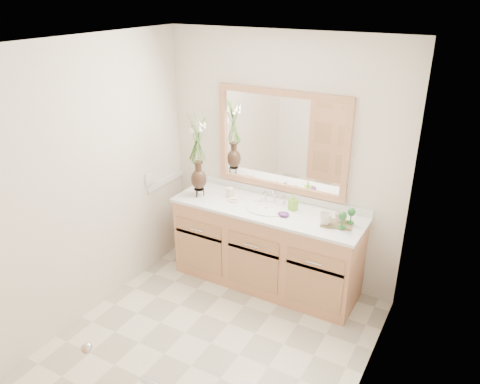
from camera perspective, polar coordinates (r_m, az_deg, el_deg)
The scene contains 22 objects.
floor at distance 4.11m, azimuth -3.55°, elevation -17.94°, with size 2.60×2.60×0.00m, color silver.
ceiling at distance 3.09m, azimuth -4.71°, elevation 17.53°, with size 2.40×2.60×0.02m, color white.
wall_back at distance 4.48m, azimuth 5.06°, elevation 3.71°, with size 2.40×0.02×2.40m, color silver.
wall_front at distance 2.61m, azimuth -20.25°, elevation -13.86°, with size 2.40×0.02×2.40m, color silver.
wall_left at distance 4.16m, azimuth -18.04°, elevation 0.95°, with size 0.02×2.60×2.40m, color silver.
wall_right at distance 3.02m, azimuth 15.61°, elevation -7.73°, with size 0.02×2.60×2.40m, color silver.
vanity at distance 4.59m, azimuth 3.21°, elevation -6.79°, with size 1.80×0.55×0.80m.
counter at distance 4.39m, azimuth 3.33°, elevation -2.12°, with size 1.84×0.57×0.03m, color white.
sink at distance 4.40m, azimuth 3.22°, elevation -2.67°, with size 0.38×0.34×0.23m.
mirror at distance 4.40m, azimuth 5.04°, elevation 6.13°, with size 1.32×0.04×0.97m.
switch_plate at distance 4.74m, azimuth -10.97°, elevation 1.63°, with size 0.02×0.12×0.12m, color white.
door at distance 2.94m, azimuth -23.47°, elevation -14.68°, with size 0.80×0.03×2.00m, color tan.
flower_vase at distance 4.47m, azimuth -5.21°, elevation 5.43°, with size 0.18×0.18×0.74m.
tumbler at distance 4.60m, azimuth -1.22°, elevation -0.01°, with size 0.07×0.07×0.09m, color beige.
soap_dish at distance 4.51m, azimuth -0.77°, elevation -0.97°, with size 0.10×0.10×0.03m.
soap_bottle at distance 4.35m, azimuth 6.51°, elevation -1.33°, with size 0.06×0.06×0.14m, color #81CA2F.
purple_dish at distance 4.24m, azimuth 5.33°, elevation -2.70°, with size 0.11×0.08×0.04m, color #522268.
tray at distance 4.16m, azimuth 11.68°, elevation -3.82°, with size 0.27×0.18×0.01m, color brown.
mug_left at distance 4.11m, azimuth 10.37°, elevation -3.14°, with size 0.11×0.10×0.11m, color beige.
mug_right at distance 4.18m, azimuth 12.11°, elevation -2.90°, with size 0.10×0.09×0.10m, color beige.
goblet_front at distance 4.05m, azimuth 12.42°, elevation -2.97°, with size 0.07×0.07×0.15m.
goblet_back at distance 4.14m, azimuth 13.43°, elevation -2.48°, with size 0.07×0.07×0.15m.
Camera 1 is at (1.71, -2.55, 2.74)m, focal length 35.00 mm.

